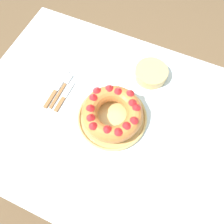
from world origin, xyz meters
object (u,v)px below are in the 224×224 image
at_px(serving_dish, 112,116).
at_px(fork, 63,88).
at_px(cake_knife, 63,98).
at_px(serving_knife, 55,91).
at_px(bundt_cake, 112,112).
at_px(side_bowl, 151,73).

xyz_separation_m(serving_dish, fork, (-0.26, 0.04, -0.01)).
relative_size(fork, cake_knife, 1.14).
bearing_deg(serving_knife, bundt_cake, -3.80).
bearing_deg(cake_knife, side_bowl, 43.34).
bearing_deg(bundt_cake, serving_dish, -174.45).
bearing_deg(fork, bundt_cake, -9.47).
xyz_separation_m(serving_dish, side_bowl, (0.08, 0.26, 0.01)).
xyz_separation_m(fork, cake_knife, (0.03, -0.04, 0.00)).
height_order(serving_dish, serving_knife, serving_dish).
height_order(serving_knife, side_bowl, side_bowl).
height_order(fork, cake_knife, cake_knife).
distance_m(serving_dish, side_bowl, 0.28).
bearing_deg(cake_knife, bundt_cake, 4.07).
bearing_deg(bundt_cake, serving_knife, 177.92).
relative_size(bundt_cake, cake_knife, 1.53).
distance_m(bundt_cake, cake_knife, 0.24).
bearing_deg(serving_dish, side_bowl, 73.15).
bearing_deg(serving_knife, serving_dish, -3.80).
bearing_deg(side_bowl, serving_dish, -106.85).
xyz_separation_m(fork, side_bowl, (0.34, 0.22, 0.02)).
bearing_deg(bundt_cake, fork, 171.48).
height_order(serving_dish, side_bowl, side_bowl).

